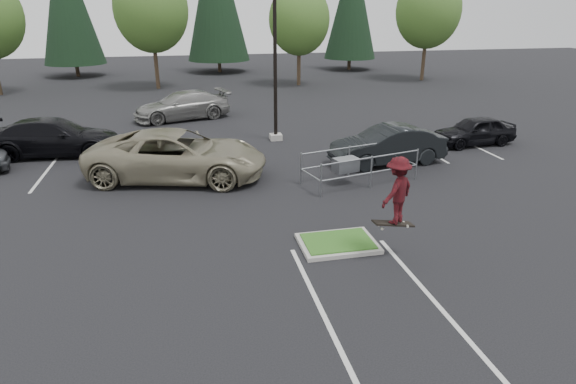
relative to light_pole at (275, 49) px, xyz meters
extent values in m
plane|color=black|center=(-0.50, -12.00, -4.56)|extent=(120.00, 120.00, 0.00)
cube|color=#A09B95|center=(-0.50, -12.00, -4.50)|extent=(2.20, 1.60, 0.12)
cube|color=#2F601E|center=(-0.50, -12.00, -4.42)|extent=(1.95, 1.35, 0.05)
cube|color=silver|center=(-5.00, -3.00, -4.56)|extent=(0.12, 5.20, 0.01)
cube|color=silver|center=(-7.70, -3.00, -4.56)|extent=(0.12, 5.20, 0.01)
cube|color=silver|center=(-10.40, -3.00, -4.56)|extent=(0.12, 5.20, 0.01)
cube|color=silver|center=(4.00, -3.00, -4.56)|extent=(0.12, 5.20, 0.01)
cube|color=silver|center=(6.70, -3.00, -4.56)|extent=(0.12, 5.20, 0.01)
cube|color=silver|center=(9.40, -3.00, -4.56)|extent=(0.12, 5.20, 0.01)
cube|color=silver|center=(-1.85, -15.00, -4.56)|extent=(0.12, 6.00, 0.01)
cube|color=silver|center=(0.85, -15.00, -4.56)|extent=(0.12, 6.00, 0.01)
cube|color=#A09B95|center=(0.00, 0.00, -4.41)|extent=(0.60, 0.60, 0.30)
cylinder|color=black|center=(0.00, 0.00, 0.44)|extent=(0.18, 0.18, 10.00)
cylinder|color=#38281C|center=(-6.50, 18.50, -2.81)|extent=(0.32, 0.32, 3.50)
ellipsoid|color=#396926|center=(-6.50, 18.50, 1.70)|extent=(5.89, 5.89, 6.77)
sphere|color=#396926|center=(-5.90, 18.20, 0.96)|extent=(3.68, 3.68, 3.68)
sphere|color=#396926|center=(-7.00, 18.90, 1.15)|extent=(4.05, 4.05, 4.05)
cylinder|color=#38281C|center=(5.50, 17.80, -3.04)|extent=(0.32, 0.32, 3.04)
ellipsoid|color=#396926|center=(5.50, 17.80, 0.88)|extent=(5.12, 5.12, 5.89)
sphere|color=#396926|center=(6.10, 17.50, 0.24)|extent=(3.20, 3.20, 3.20)
sphere|color=#396926|center=(5.00, 18.20, 0.40)|extent=(3.52, 3.52, 3.52)
cylinder|color=#38281C|center=(17.50, 18.30, -2.85)|extent=(0.32, 0.32, 3.42)
ellipsoid|color=#396926|center=(17.50, 18.30, 1.56)|extent=(5.76, 5.76, 6.62)
sphere|color=#396926|center=(18.10, 18.00, 0.84)|extent=(3.60, 3.60, 3.60)
sphere|color=#396926|center=(17.00, 18.70, 1.02)|extent=(3.96, 3.96, 3.96)
cylinder|color=#38281C|center=(-14.50, 28.00, -3.96)|extent=(0.36, 0.36, 1.20)
cylinder|color=#38281C|center=(-0.50, 28.50, -3.96)|extent=(0.36, 0.36, 1.20)
cylinder|color=#38281C|center=(13.50, 27.50, -3.96)|extent=(0.36, 0.36, 1.20)
cone|color=black|center=(13.50, 27.50, 2.29)|extent=(5.50, 5.50, 11.30)
cylinder|color=gray|center=(0.06, -8.22, -3.93)|extent=(0.07, 0.07, 1.26)
cylinder|color=gray|center=(-0.30, -6.74, -3.93)|extent=(0.07, 0.07, 1.26)
cylinder|color=gray|center=(2.18, -7.70, -3.93)|extent=(0.07, 0.07, 1.26)
cylinder|color=gray|center=(1.82, -6.22, -3.93)|extent=(0.07, 0.07, 1.26)
cylinder|color=gray|center=(4.30, -7.18, -3.93)|extent=(0.07, 0.07, 1.26)
cylinder|color=gray|center=(3.94, -5.70, -3.93)|extent=(0.07, 0.07, 1.26)
cylinder|color=gray|center=(2.18, -7.70, -3.96)|extent=(4.25, 1.10, 0.05)
cylinder|color=gray|center=(2.18, -7.70, -3.36)|extent=(4.25, 1.10, 0.05)
cylinder|color=gray|center=(1.82, -6.22, -3.96)|extent=(4.25, 1.10, 0.05)
cylinder|color=gray|center=(1.82, -6.22, -3.36)|extent=(4.25, 1.10, 0.05)
cube|color=gray|center=(1.36, -7.12, -3.77)|extent=(1.04, 0.77, 0.52)
cube|color=black|center=(0.70, -13.00, -3.52)|extent=(1.20, 0.44, 0.27)
cylinder|color=beige|center=(0.34, -13.12, -3.59)|extent=(0.07, 0.04, 0.07)
cylinder|color=beige|center=(0.34, -12.88, -3.59)|extent=(0.07, 0.04, 0.07)
cylinder|color=beige|center=(1.06, -13.12, -3.59)|extent=(0.07, 0.04, 0.07)
cylinder|color=beige|center=(1.06, -12.88, -3.59)|extent=(0.07, 0.04, 0.07)
imported|color=maroon|center=(0.70, -13.00, -2.57)|extent=(1.35, 1.21, 1.82)
imported|color=gray|center=(-5.00, -5.00, -3.59)|extent=(7.55, 4.86, 1.94)
imported|color=black|center=(-10.50, -0.50, -3.71)|extent=(6.03, 2.86, 1.70)
imported|color=black|center=(4.00, -5.00, -3.74)|extent=(5.14, 2.22, 1.65)
imported|color=black|center=(9.50, -3.02, -3.86)|extent=(4.25, 2.01, 1.40)
imported|color=gray|center=(-4.56, 6.00, -3.72)|extent=(6.20, 3.90, 1.67)
camera|label=1|loc=(-4.57, -23.85, 1.92)|focal=30.00mm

